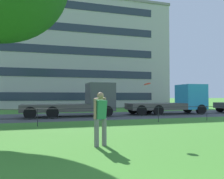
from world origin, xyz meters
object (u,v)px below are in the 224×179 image
(person_thrower, at_px, (100,117))
(flatbed_truck_right, at_px, (177,101))
(flatbed_truck_left, at_px, (83,102))
(frisbee, at_px, (147,84))
(apartment_building_background, at_px, (40,57))

(person_thrower, xyz_separation_m, flatbed_truck_right, (9.89, 11.00, 0.24))
(flatbed_truck_right, bearing_deg, flatbed_truck_left, -179.53)
(frisbee, bearing_deg, flatbed_truck_left, 95.76)
(frisbee, xyz_separation_m, flatbed_truck_left, (-1.03, 10.21, -0.93))
(flatbed_truck_right, distance_m, apartment_building_background, 25.53)
(person_thrower, relative_size, flatbed_truck_left, 0.24)
(person_thrower, height_order, flatbed_truck_left, flatbed_truck_left)
(frisbee, distance_m, apartment_building_background, 32.11)
(frisbee, xyz_separation_m, flatbed_truck_right, (7.82, 10.28, -0.93))
(frisbee, distance_m, flatbed_truck_right, 12.96)
(frisbee, relative_size, flatbed_truck_left, 0.05)
(person_thrower, distance_m, frisbee, 2.48)
(frisbee, bearing_deg, person_thrower, -160.75)
(apartment_building_background, bearing_deg, frisbee, -80.53)
(person_thrower, xyz_separation_m, apartment_building_background, (-3.13, 31.82, 7.26))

